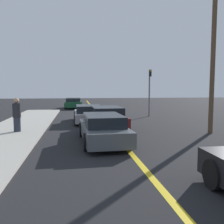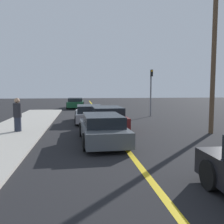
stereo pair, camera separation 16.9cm
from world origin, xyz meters
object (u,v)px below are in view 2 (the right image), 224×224
(car_parked_left_lot, at_px, (89,114))
(utility_pole, at_px, (213,62))
(car_oncoming_far, at_px, (76,103))
(car_far_distant, at_px, (107,118))
(traffic_light, at_px, (151,88))
(pedestrian_far_standing, at_px, (17,115))
(car_ahead_center, at_px, (102,128))

(car_parked_left_lot, distance_m, utility_pole, 8.60)
(car_parked_left_lot, relative_size, car_oncoming_far, 1.02)
(utility_pole, bearing_deg, car_far_distant, 158.85)
(car_oncoming_far, height_order, traffic_light, traffic_light)
(car_far_distant, xyz_separation_m, utility_pole, (5.28, -2.04, 3.07))
(car_far_distant, height_order, traffic_light, traffic_light)
(utility_pole, bearing_deg, pedestrian_far_standing, 172.54)
(car_oncoming_far, distance_m, utility_pole, 19.18)
(traffic_light, distance_m, utility_pole, 8.20)
(car_parked_left_lot, bearing_deg, pedestrian_far_standing, -136.13)
(car_parked_left_lot, height_order, utility_pole, utility_pole)
(car_ahead_center, bearing_deg, traffic_light, 60.23)
(car_ahead_center, height_order, car_far_distant, car_far_distant)
(car_oncoming_far, bearing_deg, utility_pole, -66.13)
(pedestrian_far_standing, distance_m, utility_pole, 10.52)
(pedestrian_far_standing, height_order, traffic_light, traffic_light)
(car_far_distant, height_order, car_parked_left_lot, car_far_distant)
(car_ahead_center, relative_size, car_parked_left_lot, 1.09)
(car_far_distant, relative_size, car_parked_left_lot, 0.98)
(car_oncoming_far, height_order, pedestrian_far_standing, pedestrian_far_standing)
(car_parked_left_lot, height_order, car_oncoming_far, car_oncoming_far)
(car_ahead_center, height_order, utility_pole, utility_pole)
(pedestrian_far_standing, xyz_separation_m, utility_pole, (10.07, -1.32, 2.74))
(utility_pole, bearing_deg, car_ahead_center, -166.02)
(car_ahead_center, bearing_deg, utility_pole, 11.65)
(car_ahead_center, relative_size, car_far_distant, 1.11)
(car_far_distant, xyz_separation_m, car_parked_left_lot, (-0.89, 3.06, -0.05))
(car_far_distant, xyz_separation_m, car_oncoming_far, (-2.03, 15.42, -0.03))
(car_far_distant, bearing_deg, pedestrian_far_standing, -173.45)
(car_far_distant, height_order, car_oncoming_far, car_far_distant)
(car_oncoming_far, bearing_deg, car_parked_left_lot, -83.59)
(car_oncoming_far, relative_size, utility_pole, 0.58)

